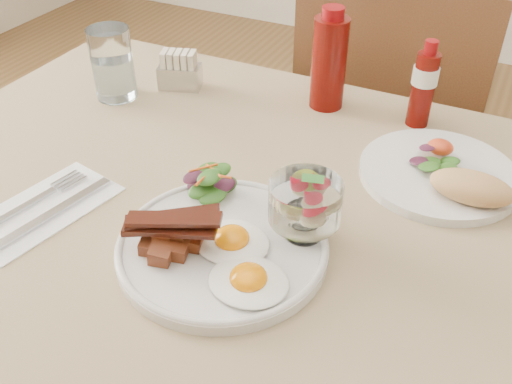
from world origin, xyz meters
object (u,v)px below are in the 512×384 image
object	(u,v)px
fruit_cup	(305,202)
sugar_caddy	(180,72)
table	(280,262)
water_glass	(113,68)
second_plate	(446,175)
hot_sauce_bottle	(424,85)
chair_far	(387,135)
main_plate	(222,248)
ketchup_bottle	(329,62)

from	to	relation	value
fruit_cup	sugar_caddy	world-z (taller)	fruit_cup
table	sugar_caddy	xyz separation A→B (m)	(-0.35, 0.28, 0.12)
water_glass	table	bearing A→B (deg)	-24.33
table	second_plate	distance (m)	0.29
water_glass	second_plate	bearing A→B (deg)	-1.27
table	hot_sauce_bottle	xyz separation A→B (m)	(0.11, 0.35, 0.16)
chair_far	water_glass	bearing A→B (deg)	-133.25
chair_far	hot_sauce_bottle	bearing A→B (deg)	-70.89
water_glass	main_plate	bearing A→B (deg)	-36.93
main_plate	water_glass	size ratio (longest dim) A/B	2.08
chair_far	main_plate	size ratio (longest dim) A/B	3.32
chair_far	second_plate	xyz separation A→B (m)	(0.19, -0.48, 0.24)
main_plate	second_plate	distance (m)	0.37
fruit_cup	sugar_caddy	size ratio (longest dim) A/B	1.05
hot_sauce_bottle	ketchup_bottle	bearing A→B (deg)	-177.73
hot_sauce_bottle	fruit_cup	bearing A→B (deg)	-99.33
main_plate	second_plate	xyz separation A→B (m)	(0.23, 0.28, 0.01)
ketchup_bottle	main_plate	bearing A→B (deg)	-87.46
main_plate	second_plate	world-z (taller)	second_plate
table	fruit_cup	distance (m)	0.17
chair_far	main_plate	world-z (taller)	chair_far
table	ketchup_bottle	bearing A→B (deg)	100.21
chair_far	water_glass	xyz separation A→B (m)	(-0.44, -0.47, 0.29)
main_plate	hot_sauce_bottle	size ratio (longest dim) A/B	1.80
fruit_cup	sugar_caddy	xyz separation A→B (m)	(-0.39, 0.32, -0.04)
table	ketchup_bottle	size ratio (longest dim) A/B	7.11
table	main_plate	size ratio (longest dim) A/B	4.75
ketchup_bottle	hot_sauce_bottle	bearing A→B (deg)	2.27
main_plate	ketchup_bottle	bearing A→B (deg)	92.54
second_plate	hot_sauce_bottle	distance (m)	0.19
table	sugar_caddy	distance (m)	0.46
table	second_plate	size ratio (longest dim) A/B	5.44
fruit_cup	hot_sauce_bottle	world-z (taller)	hot_sauce_bottle
ketchup_bottle	sugar_caddy	distance (m)	0.30
main_plate	water_glass	world-z (taller)	water_glass
fruit_cup	table	bearing A→B (deg)	142.97
main_plate	water_glass	xyz separation A→B (m)	(-0.40, 0.30, 0.05)
second_plate	sugar_caddy	size ratio (longest dim) A/B	2.66
table	hot_sauce_bottle	bearing A→B (deg)	72.53
main_plate	second_plate	size ratio (longest dim) A/B	1.14
table	chair_far	world-z (taller)	chair_far
chair_far	hot_sauce_bottle	size ratio (longest dim) A/B	5.97
hot_sauce_bottle	chair_far	bearing A→B (deg)	109.11
main_plate	water_glass	bearing A→B (deg)	143.07
hot_sauce_bottle	table	bearing A→B (deg)	-107.47
chair_far	sugar_caddy	bearing A→B (deg)	-132.34
main_plate	sugar_caddy	distance (m)	0.49
hot_sauce_bottle	second_plate	bearing A→B (deg)	-63.30
sugar_caddy	second_plate	bearing A→B (deg)	-28.81
fruit_cup	hot_sauce_bottle	bearing A→B (deg)	80.67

